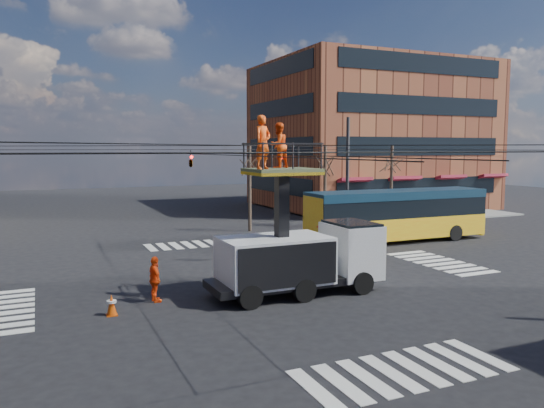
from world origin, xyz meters
The scene contains 13 objects.
ground centered at (0.00, 0.00, 0.00)m, with size 120.00×120.00×0.00m, color black.
sidewalk_ne centered at (21.00, 21.00, 0.06)m, with size 18.00×18.00×0.12m, color slate.
crosswalks centered at (0.00, 0.00, 0.01)m, with size 22.40×22.40×0.02m, color silver, non-canonical shape.
building_ne centered at (21.98, 23.98, 7.00)m, with size 20.06×16.06×14.00m.
overhead_network centered at (-0.07, 0.40, 4.29)m, with size 24.24×24.24×8.00m.
tree_a centered at (5.00, 13.50, 4.63)m, with size 2.00×2.00×6.00m.
tree_b centered at (11.00, 13.50, 4.63)m, with size 2.00×2.00×6.00m.
tree_c centered at (17.00, 13.50, 4.63)m, with size 2.00×2.00×6.00m.
utility_truck centered at (0.91, -2.22, 2.18)m, with size 7.01×2.67×7.00m.
city_bus centered at (11.81, 5.87, 1.72)m, with size 11.87×2.79×3.20m.
traffic_cone centered at (-6.34, -2.12, 0.38)m, with size 0.36×0.36×0.76m, color #D34908.
worker_ground centered at (-4.62, -1.11, 0.87)m, with size 1.02×0.42×1.74m, color #FF4C10.
flagger centered at (4.87, 2.82, 1.01)m, with size 1.31×0.75×2.02m, color red.
Camera 1 is at (-8.53, -20.75, 5.78)m, focal length 35.00 mm.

